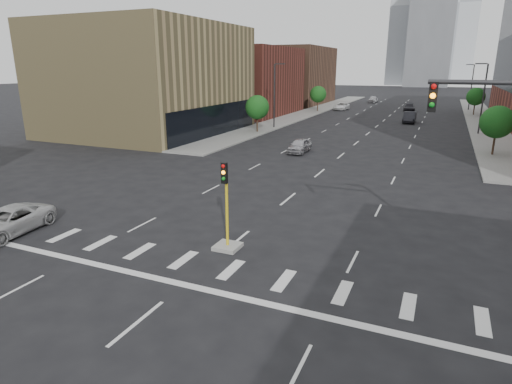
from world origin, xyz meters
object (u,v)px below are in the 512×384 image
Objects in this scene: median_traffic_signal at (227,230)px; parked_minivan at (7,221)px; car_near_left at (300,146)px; car_deep_right at (409,107)px; car_mid_right at (410,117)px; car_far_left at (342,106)px; car_distant at (373,99)px.

median_traffic_signal is 12.07m from parked_minivan.
car_near_left is at bearing 99.93° from median_traffic_signal.
parked_minivan is (-7.34, -27.89, -0.02)m from car_near_left.
median_traffic_signal is 25.31m from car_near_left.
median_traffic_signal is 0.86× the size of parked_minivan.
car_deep_right is at bearing 82.26° from car_near_left.
car_mid_right is 19.12m from car_deep_right.
car_deep_right is (13.02, 2.59, 0.02)m from car_far_left.
median_traffic_signal reaches higher than car_distant.
car_distant reaches higher than car_far_left.
median_traffic_signal is at bearing -79.88° from car_near_left.
car_distant is (-3.05, 68.16, 0.11)m from car_near_left.
car_deep_right reaches higher than parked_minivan.
car_near_left is 0.82× the size of car_mid_right.
car_distant is at bearing 81.22° from parked_minivan.
car_mid_right reaches higher than parked_minivan.
car_deep_right is (6.89, 49.45, 0.03)m from car_near_left.
car_far_left is at bearing 82.86° from parked_minivan.
car_mid_right is at bearing -90.62° from car_deep_right.
car_mid_right is 1.02× the size of parked_minivan.
car_distant is 0.96× the size of parked_minivan.
median_traffic_signal is 55.48m from car_mid_right.
parked_minivan is at bearing -105.89° from car_mid_right.
median_traffic_signal is 0.90× the size of car_distant.
parked_minivan is at bearing -91.77° from car_distant.
car_far_left is (-10.50, 71.79, -0.23)m from median_traffic_signal.
parked_minivan is at bearing -105.81° from car_deep_right.
car_near_left is 0.87× the size of car_distant.
median_traffic_signal is 74.42m from car_deep_right.
median_traffic_signal reaches higher than parked_minivan.
car_distant is at bearing 94.55° from median_traffic_signal.
parked_minivan is (-15.82, -58.29, -0.15)m from car_mid_right.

